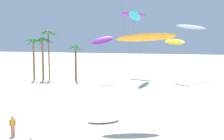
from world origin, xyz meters
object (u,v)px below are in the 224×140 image
Objects in this scene: flying_kite_5 at (133,15)px; grounded_kite_0 at (104,120)px; flying_kite_7 at (174,42)px; flying_kite_1 at (102,40)px; palm_tree_3 at (75,52)px; flying_kite_0 at (135,16)px; flying_kite_8 at (143,38)px; palm_tree_2 at (48,37)px; palm_tree_0 at (33,46)px; palm_tree_1 at (43,46)px; person_foreground_walker at (13,125)px; flying_kite_3 at (191,27)px.

flying_kite_5 reaches higher than grounded_kite_0.
grounded_kite_0 is at bearing -101.15° from flying_kite_7.
flying_kite_7 is at bearing 15.84° from flying_kite_1.
flying_kite_7 reaches higher than palm_tree_3.
flying_kite_8 is (6.97, -32.70, -4.64)m from flying_kite_0.
flying_kite_1 is (11.94, -0.47, -0.71)m from palm_tree_2.
palm_tree_1 is (1.82, 0.55, 0.01)m from palm_tree_0.
grounded_kite_0 is at bearing 42.86° from person_foreground_walker.
palm_tree_1 is at bearing -172.09° from palm_tree_3.
flying_kite_8 reaches higher than grounded_kite_0.
palm_tree_2 is at bearing -162.83° from flying_kite_3.
palm_tree_3 is 32.00m from person_foreground_walker.
palm_tree_0 is at bearing -175.91° from flying_kite_1.
palm_tree_0 is 33.25m from flying_kite_3.
palm_tree_1 is at bearing 115.67° from person_foreground_walker.
flying_kite_3 reaches higher than palm_tree_0.
flying_kite_8 is 2.39× the size of grounded_kite_0.
flying_kite_8 is at bearing -40.46° from grounded_kite_0.
flying_kite_3 reaches higher than flying_kite_8.
palm_tree_2 is at bearing -172.47° from flying_kite_7.
palm_tree_0 is 2.31× the size of grounded_kite_0.
palm_tree_2 is 0.88× the size of flying_kite_3.
flying_kite_5 reaches higher than person_foreground_walker.
palm_tree_2 is 34.52m from person_foreground_walker.
flying_kite_3 reaches higher than flying_kite_1.
flying_kite_1 reaches higher than flying_kite_8.
flying_kite_3 is at bearing 69.01° from person_foreground_walker.
flying_kite_5 is at bearing 105.63° from flying_kite_0.
flying_kite_8 is (-4.14, -37.59, -2.49)m from flying_kite_3.
palm_tree_3 is at bearing 119.24° from grounded_kite_0.
grounded_kite_0 is (19.93, -24.78, -8.76)m from palm_tree_2.
flying_kite_0 is 3.79× the size of grounded_kite_0.
flying_kite_3 is at bearing 83.71° from flying_kite_8.
grounded_kite_0 is at bearing 139.54° from flying_kite_8.
flying_kite_5 is 40.28m from flying_kite_8.
palm_tree_2 is 11.98m from flying_kite_1.
flying_kite_0 is 1.52× the size of flying_kite_1.
palm_tree_1 is 12.83m from flying_kite_1.
flying_kite_8 is 10.33m from grounded_kite_0.
palm_tree_2 reaches higher than flying_kite_8.
palm_tree_3 is at bearing -158.59° from flying_kite_3.
flying_kite_3 is 0.78× the size of flying_kite_5.
palm_tree_3 is 28.95m from grounded_kite_0.
palm_tree_1 is at bearing -170.64° from flying_kite_7.
flying_kite_0 is 12.33m from flying_kite_3.
flying_kite_5 is at bearing 144.60° from flying_kite_7.
flying_kite_8 is (27.19, -27.21, 1.53)m from palm_tree_0.
flying_kite_5 is 1.66× the size of flying_kite_8.
palm_tree_1 is at bearing -177.79° from flying_kite_1.
palm_tree_3 reaches higher than grounded_kite_0.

